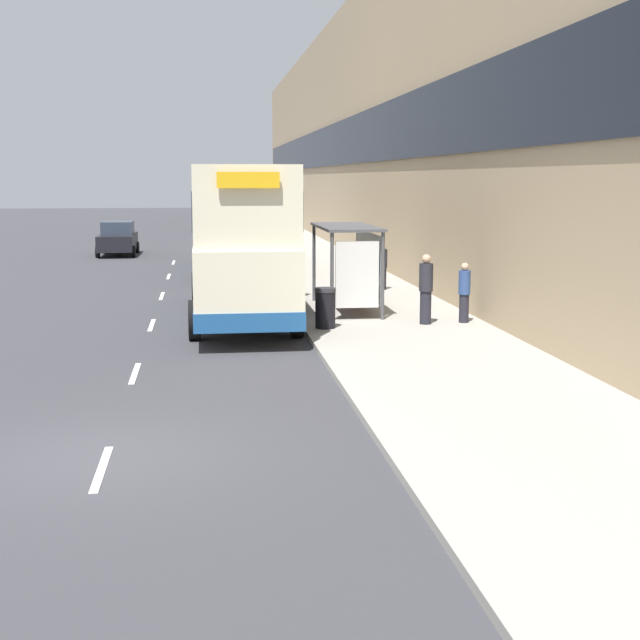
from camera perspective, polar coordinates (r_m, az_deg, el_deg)
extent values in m
plane|color=#38383D|center=(13.43, -13.53, -8.49)|extent=(220.00, 220.00, 0.00)
cube|color=#A39E93|center=(51.63, -1.81, 4.72)|extent=(5.00, 93.00, 0.14)
cube|color=tan|center=(52.09, 2.63, 11.86)|extent=(3.00, 93.00, 13.06)
cube|color=black|center=(51.81, 0.92, 11.16)|extent=(0.12, 89.28, 2.35)
cube|color=silver|center=(12.89, -13.79, -9.21)|extent=(0.12, 2.00, 0.01)
cube|color=silver|center=(18.81, -11.76, -3.36)|extent=(0.12, 2.00, 0.01)
cube|color=silver|center=(24.83, -10.72, -0.32)|extent=(0.12, 2.00, 0.01)
cube|color=silver|center=(30.91, -10.09, 1.52)|extent=(0.12, 2.00, 0.01)
cube|color=silver|center=(37.01, -9.66, 2.76)|extent=(0.12, 2.00, 0.01)
cube|color=silver|center=(43.12, -9.36, 3.65)|extent=(0.12, 2.00, 0.01)
cube|color=#4C4C51|center=(26.16, 1.68, 5.98)|extent=(1.60, 4.20, 0.08)
cylinder|color=#4C4C51|center=(24.19, 0.77, 2.78)|extent=(0.10, 0.10, 2.40)
cylinder|color=#4C4C51|center=(28.13, -0.39, 3.66)|extent=(0.10, 0.10, 2.40)
cylinder|color=#4C4C51|center=(24.42, 4.03, 2.82)|extent=(0.10, 0.10, 2.40)
cylinder|color=#4C4C51|center=(28.33, 2.43, 3.70)|extent=(0.10, 0.10, 2.40)
cube|color=#99A8B2|center=(26.36, 3.11, 3.55)|extent=(0.04, 3.68, 1.92)
cube|color=white|center=(24.35, 2.39, 2.93)|extent=(1.19, 0.10, 1.82)
cube|color=maroon|center=(26.38, 2.19, 1.66)|extent=(0.36, 2.80, 0.08)
cube|color=beige|center=(25.52, -5.14, 3.26)|extent=(2.55, 10.60, 1.85)
cube|color=beige|center=(25.40, -5.20, 7.53)|extent=(2.50, 10.28, 1.95)
cube|color=#1E518C|center=(25.60, -5.12, 1.71)|extent=(2.58, 10.65, 0.45)
cube|color=#2D3847|center=(25.49, -5.15, 4.09)|extent=(2.58, 9.97, 0.81)
cube|color=#2D3847|center=(25.40, -5.20, 7.31)|extent=(2.55, 9.97, 0.94)
cube|color=yellow|center=(20.11, -4.62, 8.92)|extent=(1.40, 0.08, 0.36)
cylinder|color=black|center=(29.19, -7.90, 2.12)|extent=(0.30, 1.00, 1.00)
cylinder|color=black|center=(29.27, -2.90, 2.21)|extent=(0.30, 1.00, 1.00)
cylinder|color=black|center=(22.36, -8.03, 0.00)|extent=(0.30, 1.00, 1.00)
cylinder|color=black|center=(22.47, -1.51, 0.13)|extent=(0.30, 1.00, 1.00)
cube|color=beige|center=(38.75, -5.92, 5.23)|extent=(2.55, 11.25, 1.85)
cube|color=beige|center=(38.68, -5.97, 8.04)|extent=(2.50, 10.92, 1.95)
cube|color=#1E518C|center=(38.81, -5.90, 4.20)|extent=(2.58, 11.31, 0.45)
cube|color=#2D3847|center=(38.73, -5.93, 5.78)|extent=(2.58, 10.58, 0.81)
cube|color=#2D3847|center=(38.68, -5.96, 7.89)|extent=(2.55, 10.58, 0.94)
cube|color=yellow|center=(33.07, -5.72, 8.96)|extent=(1.40, 0.08, 0.36)
cylinder|color=black|center=(42.63, -7.76, 4.29)|extent=(0.30, 1.00, 1.00)
cylinder|color=black|center=(42.69, -4.32, 4.36)|extent=(0.30, 1.00, 1.00)
cylinder|color=black|center=(35.34, -7.81, 3.32)|extent=(0.30, 1.00, 1.00)
cylinder|color=black|center=(35.41, -3.68, 3.40)|extent=(0.30, 1.00, 1.00)
cube|color=maroon|center=(79.99, -6.49, 6.65)|extent=(1.83, 4.47, 0.77)
cube|color=#2D3847|center=(79.74, -6.49, 7.15)|extent=(1.61, 2.15, 0.63)
cylinder|color=black|center=(81.38, -7.15, 6.41)|extent=(0.20, 0.60, 0.60)
cylinder|color=black|center=(81.41, -5.85, 6.43)|extent=(0.20, 0.60, 0.60)
cylinder|color=black|center=(78.61, -7.13, 6.32)|extent=(0.20, 0.60, 0.60)
cylinder|color=black|center=(78.64, -5.79, 6.34)|extent=(0.20, 0.60, 0.60)
cube|color=navy|center=(68.63, -7.14, 6.27)|extent=(1.76, 4.46, 0.82)
cube|color=#2D3847|center=(68.38, -7.15, 6.88)|extent=(1.55, 2.14, 0.67)
cylinder|color=black|center=(70.03, -7.86, 5.97)|extent=(0.20, 0.60, 0.60)
cylinder|color=black|center=(70.04, -6.42, 6.00)|extent=(0.20, 0.60, 0.60)
cylinder|color=black|center=(67.28, -7.88, 5.85)|extent=(0.20, 0.60, 0.60)
cylinder|color=black|center=(67.29, -6.37, 5.88)|extent=(0.20, 0.60, 0.60)
cube|color=black|center=(47.79, -12.82, 4.90)|extent=(1.77, 4.42, 0.80)
cube|color=#2D3847|center=(47.96, -12.82, 5.78)|extent=(1.56, 2.12, 0.65)
cylinder|color=black|center=(46.38, -11.86, 4.32)|extent=(0.20, 0.60, 0.60)
cylinder|color=black|center=(46.55, -14.04, 4.26)|extent=(0.20, 0.60, 0.60)
cylinder|color=black|center=(49.10, -11.62, 4.58)|extent=(0.20, 0.60, 0.60)
cylinder|color=black|center=(49.26, -13.68, 4.52)|extent=(0.20, 0.60, 0.60)
cube|color=silver|center=(60.82, -6.54, 5.93)|extent=(1.87, 4.56, 0.83)
cube|color=#2D3847|center=(60.56, -6.55, 6.63)|extent=(1.65, 2.19, 0.68)
cylinder|color=black|center=(62.25, -7.42, 5.60)|extent=(0.20, 0.60, 0.60)
cylinder|color=black|center=(62.27, -5.69, 5.63)|extent=(0.20, 0.60, 0.60)
cylinder|color=black|center=(59.42, -7.42, 5.44)|extent=(0.20, 0.60, 0.60)
cylinder|color=black|center=(59.45, -5.61, 5.47)|extent=(0.20, 0.60, 0.60)
cylinder|color=#23232D|center=(29.13, -1.45, 2.31)|extent=(0.29, 0.29, 0.85)
cylinder|color=navy|center=(29.05, -1.46, 3.84)|extent=(0.35, 0.35, 0.71)
sphere|color=tan|center=(29.01, -1.46, 4.76)|extent=(0.23, 0.23, 0.23)
cylinder|color=#23232D|center=(31.12, 4.02, 2.66)|extent=(0.26, 0.26, 0.77)
cylinder|color=#26262D|center=(31.05, 4.04, 3.95)|extent=(0.32, 0.32, 0.64)
sphere|color=tan|center=(31.02, 4.04, 4.73)|extent=(0.21, 0.21, 0.21)
cylinder|color=#23232D|center=(24.27, 9.20, 0.74)|extent=(0.26, 0.26, 0.77)
cylinder|color=navy|center=(24.18, 9.24, 2.39)|extent=(0.32, 0.32, 0.64)
sphere|color=tan|center=(24.13, 9.26, 3.39)|extent=(0.21, 0.21, 0.21)
cylinder|color=#23232D|center=(28.36, 3.22, 2.05)|extent=(0.27, 0.27, 0.78)
cylinder|color=#4C4C51|center=(28.28, 3.24, 3.48)|extent=(0.32, 0.32, 0.65)
sphere|color=tan|center=(28.24, 3.24, 4.35)|extent=(0.21, 0.21, 0.21)
cylinder|color=#23232D|center=(23.87, 6.77, 0.80)|extent=(0.30, 0.30, 0.89)
cylinder|color=#26262D|center=(23.77, 6.81, 2.73)|extent=(0.37, 0.37, 0.74)
sphere|color=tan|center=(23.72, 6.83, 3.91)|extent=(0.24, 0.24, 0.24)
cylinder|color=black|center=(23.04, 0.34, 0.65)|extent=(0.52, 0.52, 0.95)
cylinder|color=#2D2D33|center=(22.97, 0.34, 1.94)|extent=(0.55, 0.55, 0.10)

